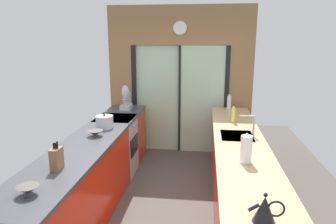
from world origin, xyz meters
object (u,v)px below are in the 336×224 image
Objects in this scene: oven_range at (116,146)px; paper_towel_roll at (246,150)px; stand_mixer at (126,100)px; soap_bottle_near at (233,115)px; knife_block at (57,159)px; kettle at (265,209)px; stock_pot at (105,122)px; mixing_bowl_far at (95,133)px; soap_bottle_far at (229,102)px; mixing_bowl_near at (28,190)px.

paper_towel_roll is (1.80, -1.59, 0.60)m from oven_range.
soap_bottle_near is at bearing -20.63° from stand_mixer.
kettle is (1.78, -0.65, -0.01)m from knife_block.
stock_pot is (0.02, -0.56, 0.55)m from oven_range.
mixing_bowl_far is 0.70× the size of soap_bottle_far.
paper_towel_roll is at bearing 11.88° from knife_block.
mixing_bowl_near is 0.50m from knife_block.
knife_block is 0.90× the size of paper_towel_roll.
mixing_bowl_near is at bearing -90.00° from stock_pot.
stand_mixer is at bearing 90.00° from stock_pot.
soap_bottle_near is at bearing 26.26° from mixing_bowl_far.
mixing_bowl_near is at bearing -90.00° from knife_block.
oven_range is 2.05m from knife_block.
oven_range is 5.21× the size of mixing_bowl_near.
paper_towel_roll is at bearing -41.51° from oven_range.
kettle is 3.46m from soap_bottle_far.
soap_bottle_far is (1.80, 0.84, 0.59)m from oven_range.
paper_towel_roll is (1.78, 0.87, 0.10)m from mixing_bowl_near.
stand_mixer is 1.73× the size of kettle.
mixing_bowl_far is at bearing 90.00° from mixing_bowl_near.
mixing_bowl_far is 1.90m from paper_towel_roll.
stand_mixer is at bearing 128.99° from paper_towel_roll.
stock_pot is at bearing -90.00° from stand_mixer.
soap_bottle_near is at bearing 15.65° from stock_pot.
knife_block is at bearing -89.46° from oven_range.
soap_bottle_near is 0.90m from soap_bottle_far.
knife_block is (0.02, -1.97, 0.57)m from oven_range.
stand_mixer is at bearing 90.00° from knife_block.
soap_bottle_near is at bearing -90.00° from soap_bottle_far.
paper_towel_roll reaches higher than soap_bottle_near.
soap_bottle_near is (1.78, 0.50, 0.03)m from stock_pot.
kettle is 0.79× the size of paper_towel_roll.
stand_mixer is 1.90m from soap_bottle_near.
oven_range is 3.29× the size of soap_bottle_far.
paper_towel_roll reaches higher than stock_pot.
soap_bottle_near reaches higher than kettle.
soap_bottle_far reaches higher than soap_bottle_near.
stock_pot is (0.00, 0.38, 0.05)m from mixing_bowl_far.
mixing_bowl_far is (0.02, -0.94, 0.50)m from oven_range.
kettle is at bearing -20.07° from knife_block.
knife_block is at bearing -168.12° from paper_towel_roll.
stand_mixer is at bearing 159.37° from soap_bottle_near.
oven_range is 0.87m from stand_mixer.
soap_bottle_near is (1.78, -0.67, -0.05)m from stand_mixer.
mixing_bowl_far is 2.52m from soap_bottle_far.
oven_range is 3.23m from kettle.
mixing_bowl_near is 0.73× the size of kettle.
mixing_bowl_near is 1.79m from kettle.
oven_range is at bearing 138.49° from paper_towel_roll.
stand_mixer is 1.58× the size of soap_bottle_near.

